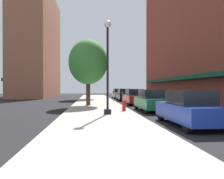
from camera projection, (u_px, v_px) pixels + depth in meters
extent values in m
plane|color=black|center=(132.00, 104.00, 23.84)|extent=(90.00, 90.00, 0.00)
cube|color=#A8A399|center=(96.00, 103.00, 24.45)|extent=(4.80, 50.00, 0.12)
cube|color=#144C38|center=(182.00, 78.00, 28.54)|extent=(0.90, 34.00, 0.50)
cube|color=#9E6047|center=(38.00, 46.00, 41.23)|extent=(6.00, 18.00, 20.06)
cube|color=#144C38|center=(20.00, 81.00, 40.97)|extent=(0.90, 15.30, 0.50)
cylinder|color=black|center=(108.00, 112.00, 13.32)|extent=(0.48, 0.48, 0.30)
cylinder|color=black|center=(108.00, 68.00, 13.30)|extent=(0.14, 0.14, 5.20)
sphere|color=silver|center=(108.00, 24.00, 13.28)|extent=(0.44, 0.44, 0.44)
cylinder|color=red|center=(124.00, 106.00, 15.27)|extent=(0.26, 0.26, 0.62)
sphere|color=red|center=(124.00, 101.00, 15.27)|extent=(0.24, 0.24, 0.24)
cylinder|color=red|center=(126.00, 105.00, 15.28)|extent=(0.12, 0.10, 0.10)
cylinder|color=slate|center=(113.00, 97.00, 24.93)|extent=(0.06, 0.06, 1.05)
cube|color=#33383D|center=(113.00, 92.00, 24.92)|extent=(0.14, 0.09, 0.26)
cylinder|color=slate|center=(123.00, 101.00, 17.57)|extent=(0.06, 0.06, 1.05)
cube|color=#33383D|center=(123.00, 94.00, 17.56)|extent=(0.14, 0.09, 0.26)
cylinder|color=#4C3823|center=(88.00, 88.00, 32.56)|extent=(0.40, 0.40, 3.41)
ellipsoid|color=#387F33|center=(88.00, 66.00, 32.53)|extent=(4.52, 4.52, 5.19)
cylinder|color=#422D1E|center=(88.00, 91.00, 20.07)|extent=(0.40, 0.40, 2.72)
ellipsoid|color=#387F33|center=(88.00, 62.00, 20.05)|extent=(3.69, 3.69, 4.24)
cylinder|color=black|center=(161.00, 115.00, 11.43)|extent=(0.22, 0.64, 0.64)
cylinder|color=black|center=(189.00, 114.00, 11.58)|extent=(0.22, 0.64, 0.64)
cylinder|color=black|center=(188.00, 125.00, 8.24)|extent=(0.22, 0.64, 0.64)
cube|color=#1E389E|center=(188.00, 112.00, 9.91)|extent=(1.80, 4.30, 0.76)
cube|color=black|center=(190.00, 97.00, 9.75)|extent=(1.56, 2.20, 0.64)
cylinder|color=black|center=(137.00, 105.00, 17.62)|extent=(0.22, 0.64, 0.64)
cylinder|color=black|center=(155.00, 105.00, 17.77)|extent=(0.22, 0.64, 0.64)
cylinder|color=black|center=(146.00, 109.00, 14.44)|extent=(0.22, 0.64, 0.64)
cylinder|color=black|center=(169.00, 109.00, 14.59)|extent=(0.22, 0.64, 0.64)
cube|color=#196638|center=(151.00, 103.00, 16.10)|extent=(1.80, 4.30, 0.76)
cube|color=black|center=(152.00, 94.00, 15.95)|extent=(1.56, 2.20, 0.64)
cylinder|color=black|center=(125.00, 101.00, 24.08)|extent=(0.22, 0.64, 0.64)
cylinder|color=black|center=(138.00, 101.00, 24.23)|extent=(0.22, 0.64, 0.64)
cylinder|color=black|center=(130.00, 103.00, 20.90)|extent=(0.22, 0.64, 0.64)
cylinder|color=black|center=(145.00, 102.00, 21.05)|extent=(0.22, 0.64, 0.64)
cube|color=red|center=(134.00, 98.00, 22.56)|extent=(1.80, 4.30, 0.76)
cube|color=black|center=(134.00, 92.00, 22.41)|extent=(1.56, 2.20, 0.64)
cylinder|color=black|center=(117.00, 98.00, 30.90)|extent=(0.22, 0.64, 0.64)
cylinder|color=black|center=(128.00, 98.00, 31.05)|extent=(0.22, 0.64, 0.64)
cylinder|color=black|center=(120.00, 99.00, 27.72)|extent=(0.22, 0.64, 0.64)
cylinder|color=black|center=(132.00, 99.00, 27.87)|extent=(0.22, 0.64, 0.64)
cube|color=black|center=(124.00, 96.00, 29.38)|extent=(1.80, 4.30, 0.76)
cube|color=black|center=(124.00, 91.00, 29.23)|extent=(1.56, 2.20, 0.64)
cylinder|color=black|center=(113.00, 96.00, 37.31)|extent=(0.22, 0.64, 0.64)
cylinder|color=black|center=(122.00, 96.00, 37.46)|extent=(0.22, 0.64, 0.64)
cylinder|color=black|center=(115.00, 97.00, 34.13)|extent=(0.22, 0.64, 0.64)
cylinder|color=black|center=(124.00, 97.00, 34.28)|extent=(0.22, 0.64, 0.64)
cube|color=#B2B2BA|center=(118.00, 95.00, 35.79)|extent=(1.80, 4.30, 0.76)
cube|color=black|center=(118.00, 90.00, 35.64)|extent=(1.56, 2.20, 0.64)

